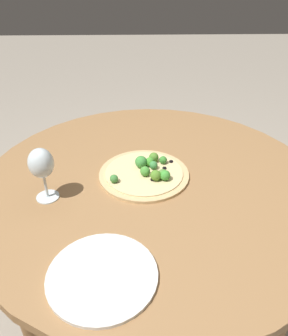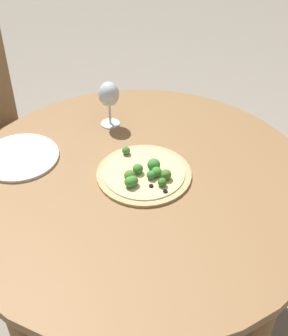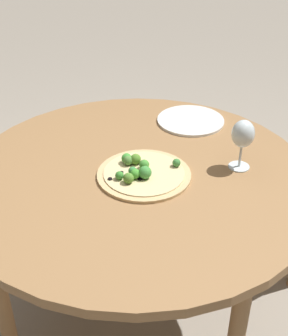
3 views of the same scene
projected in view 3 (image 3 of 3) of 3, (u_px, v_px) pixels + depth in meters
The scene contains 5 objects.
ground_plane at pixel (139, 326), 1.93m from camera, with size 12.00×12.00×0.00m, color gray.
dining_table at pixel (137, 190), 1.55m from camera, with size 1.15×1.15×0.76m.
pizza at pixel (142, 173), 1.49m from camera, with size 0.30×0.30×0.06m.
wine_glass at pixel (243, 135), 1.47m from camera, with size 0.07×0.07×0.17m.
plate_near at pixel (191, 120), 1.81m from camera, with size 0.26×0.26×0.01m.
Camera 3 is at (1.24, 0.26, 1.59)m, focal length 50.00 mm.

